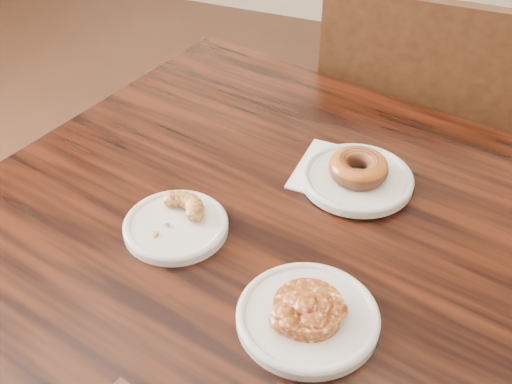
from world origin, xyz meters
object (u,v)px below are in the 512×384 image
at_px(glazed_donut, 358,168).
at_px(cruller_fragment, 175,217).
at_px(chair_far, 416,143).
at_px(apple_fritter, 309,307).

bearing_deg(glazed_donut, cruller_fragment, -137.73).
distance_m(chair_far, apple_fritter, 0.94).
bearing_deg(apple_fritter, glazed_donut, 92.08).
bearing_deg(cruller_fragment, glazed_donut, 42.27).
distance_m(apple_fritter, cruller_fragment, 0.25).
relative_size(chair_far, apple_fritter, 7.33).
xyz_separation_m(chair_far, glazed_donut, (-0.04, -0.59, 0.33)).
xyz_separation_m(chair_far, apple_fritter, (-0.03, -0.88, 0.33)).
xyz_separation_m(glazed_donut, cruller_fragment, (-0.22, -0.20, -0.01)).
height_order(chair_far, glazed_donut, chair_far).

